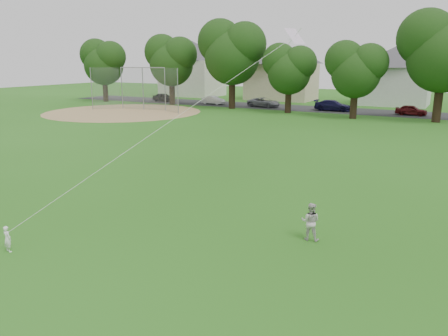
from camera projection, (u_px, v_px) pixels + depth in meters
The scene contains 10 objects.
ground at pixel (147, 240), 14.76m from camera, with size 160.00×160.00×0.00m, color #265E15.
street at pixel (378, 112), 50.39m from camera, with size 90.00×7.00×0.01m, color #2D2D30.
dirt_infield at pixel (123, 112), 50.76m from camera, with size 18.00×18.00×0.02m, color #9E7F51.
toddler at pixel (7, 239), 13.76m from camera, with size 0.31×0.21×0.86m, color white.
older_boy at pixel (310, 222), 14.62m from camera, with size 0.63×0.49×1.30m, color beige.
kite at pixel (173, 120), 16.20m from camera, with size 3.16×5.87×13.49m.
baseball_backstop at pixel (141, 89), 52.21m from camera, with size 11.37×3.40×5.02m.
tree_row at pixel (405, 53), 42.67m from camera, with size 83.04×9.40×11.08m.
parked_cars at pixel (390, 109), 48.73m from camera, with size 62.12×2.51×1.28m.
house_row at pixel (376, 67), 58.83m from camera, with size 76.59×13.99×10.56m.
Camera 1 is at (8.94, -10.75, 5.93)m, focal length 35.00 mm.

